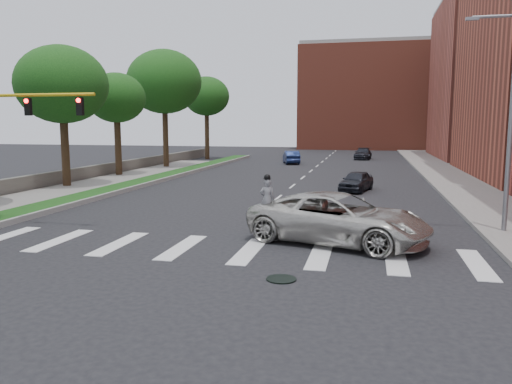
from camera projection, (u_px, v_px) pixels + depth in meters
name	position (u px, v px, depth m)	size (l,w,h in m)	color
ground_plane	(206.00, 256.00, 17.37)	(160.00, 160.00, 0.00)	black
grass_median	(148.00, 181.00, 39.19)	(2.00, 60.00, 0.25)	#143F12
median_curb	(160.00, 181.00, 38.96)	(0.20, 60.00, 0.28)	gray
sidewalk_left	(31.00, 198.00, 30.19)	(4.00, 60.00, 0.18)	slate
sidewalk_right	(461.00, 182.00, 38.78)	(5.00, 90.00, 0.18)	slate
stone_wall	(97.00, 171.00, 42.27)	(0.50, 56.00, 1.10)	#545048
manhole	(281.00, 279.00, 14.78)	(0.90, 0.90, 0.04)	black
building_far	(505.00, 80.00, 63.36)	(16.00, 22.00, 20.00)	#AB4E3F
building_backdrop	(374.00, 99.00, 90.19)	(26.00, 14.00, 18.00)	#9B4330
streetlight	(509.00, 116.00, 20.12)	(2.05, 0.20, 9.00)	slate
traffic_signal	(14.00, 134.00, 21.84)	(5.30, 0.23, 6.20)	black
stilt_performer	(267.00, 216.00, 19.67)	(0.82, 0.62, 2.63)	black
suv_crossing	(339.00, 218.00, 19.18)	(3.21, 6.96, 1.93)	beige
car_near	(356.00, 181.00, 33.95)	(1.63, 4.05, 1.38)	black
car_mid	(291.00, 157.00, 57.04)	(1.56, 4.46, 1.47)	#16234F
car_far	(363.00, 154.00, 63.91)	(2.00, 4.93, 1.43)	black
tree_2	(62.00, 85.00, 34.70)	(6.35, 6.35, 9.97)	black
tree_3	(116.00, 99.00, 42.36)	(4.96, 4.96, 8.85)	black
tree_4	(164.00, 82.00, 50.26)	(7.54, 7.54, 11.95)	black
tree_5	(207.00, 97.00, 63.25)	(5.81, 5.81, 10.46)	black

